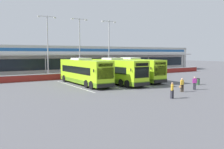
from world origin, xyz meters
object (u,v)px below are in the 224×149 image
pedestrian_child (195,83)px  lamp_post_west (48,43)px  coach_bus_centre (134,70)px  pedestrian_in_dark_coat (172,90)px  lamp_post_centre (80,44)px  litter_bin (198,82)px  pedestrian_with_handbag (182,85)px  coach_bus_left_centre (116,71)px  coach_bus_leftmost (84,72)px  lamp_post_east (109,44)px

pedestrian_child → lamp_post_west: bearing=117.1°
coach_bus_centre → lamp_post_west: size_ratio=1.11×
pedestrian_in_dark_coat → lamp_post_centre: lamp_post_centre is taller
pedestrian_in_dark_coat → litter_bin: size_ratio=1.74×
pedestrian_with_handbag → pedestrian_child: 2.54m
coach_bus_left_centre → litter_bin: coach_bus_left_centre is taller
pedestrian_with_handbag → lamp_post_west: (-8.87, 22.52, 5.43)m
coach_bus_left_centre → litter_bin: bearing=-39.4°
coach_bus_left_centre → pedestrian_with_handbag: size_ratio=7.52×
pedestrian_child → lamp_post_centre: (-5.38, 22.09, 5.42)m
coach_bus_leftmost → lamp_post_west: size_ratio=1.11×
coach_bus_leftmost → coach_bus_centre: bearing=-1.4°
coach_bus_left_centre → pedestrian_in_dark_coat: (-1.52, -12.71, -0.91)m
coach_bus_left_centre → pedestrian_in_dark_coat: size_ratio=7.52×
pedestrian_with_handbag → lamp_post_east: (3.45, 22.07, 5.43)m
coach_bus_left_centre → lamp_post_east: (5.86, 11.61, 4.50)m
coach_bus_leftmost → litter_bin: (13.57, -8.85, -1.32)m
pedestrian_with_handbag → coach_bus_centre: bearing=80.9°
pedestrian_child → lamp_post_west: size_ratio=0.15×
pedestrian_in_dark_coat → lamp_post_west: lamp_post_west is taller
lamp_post_centre → lamp_post_east: size_ratio=1.00×
pedestrian_with_handbag → pedestrian_child: bearing=5.5°
coach_bus_centre → pedestrian_in_dark_coat: coach_bus_centre is taller
lamp_post_centre → litter_bin: lamp_post_centre is taller
pedestrian_with_handbag → litter_bin: size_ratio=1.74×
pedestrian_in_dark_coat → coach_bus_left_centre: bearing=83.2°
lamp_post_west → lamp_post_centre: bearing=-1.7°
coach_bus_centre → pedestrian_with_handbag: 11.82m
lamp_post_centre → lamp_post_east: same height
coach_bus_left_centre → pedestrian_in_dark_coat: coach_bus_left_centre is taller
pedestrian_with_handbag → lamp_post_west: size_ratio=0.15×
pedestrian_in_dark_coat → lamp_post_west: bearing=101.3°
coach_bus_leftmost → lamp_post_centre: bearing=69.0°
coach_bus_centre → pedestrian_in_dark_coat: size_ratio=7.52×
pedestrian_child → pedestrian_in_dark_coat: bearing=-159.0°
coach_bus_leftmost → pedestrian_in_dark_coat: 14.42m
lamp_post_west → lamp_post_east: size_ratio=1.00×
coach_bus_centre → lamp_post_centre: size_ratio=1.11×
coach_bus_left_centre → litter_bin: 11.84m
lamp_post_centre → litter_bin: (9.53, -19.34, -5.82)m
lamp_post_centre → lamp_post_east: (6.30, -0.26, 0.00)m
pedestrian_in_dark_coat → lamp_post_west: (-4.93, 24.76, 5.42)m
coach_bus_centre → pedestrian_child: bearing=-86.7°
coach_bus_left_centre → lamp_post_centre: 12.70m
pedestrian_in_dark_coat → pedestrian_child: size_ratio=1.00×
pedestrian_child → lamp_post_west: (-11.40, 22.27, 5.42)m
pedestrian_child → pedestrian_with_handbag: bearing=-174.5°
lamp_post_east → lamp_post_centre: bearing=177.6°
coach_bus_leftmost → coach_bus_centre: size_ratio=1.00×
coach_bus_leftmost → litter_bin: coach_bus_leftmost is taller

